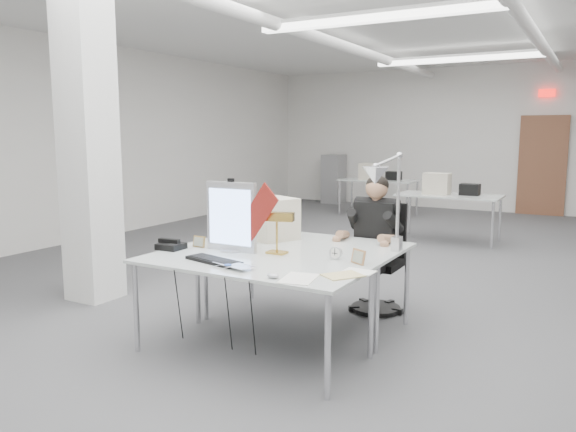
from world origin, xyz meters
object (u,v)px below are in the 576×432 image
object	(u,v)px
monitor	(231,217)
architect_lamp	(388,197)
office_chair	(377,253)
seated_person	(376,222)
desk_phone	(171,246)
bankers_lamp	(277,231)
desk_main	(251,263)
laptop	(228,267)
beige_monitor	(271,218)

from	to	relation	value
monitor	architect_lamp	distance (m)	1.30
office_chair	seated_person	bearing A→B (deg)	-91.07
seated_person	desk_phone	xyz separation A→B (m)	(-1.32, -1.41, -0.12)
bankers_lamp	desk_phone	xyz separation A→B (m)	(-0.88, -0.29, -0.16)
desk_main	architect_lamp	world-z (taller)	architect_lamp
laptop	desk_phone	xyz separation A→B (m)	(-0.83, 0.33, 0.01)
monitor	beige_monitor	size ratio (longest dim) A/B	1.43
architect_lamp	desk_main	bearing A→B (deg)	-149.05
desk_main	seated_person	xyz separation A→B (m)	(0.47, 1.47, 0.16)
laptop	architect_lamp	distance (m)	1.38
seated_person	desk_phone	size ratio (longest dim) A/B	4.58
desk_main	architect_lamp	size ratio (longest dim) A/B	1.89
architect_lamp	desk_phone	bearing A→B (deg)	-167.69
laptop	architect_lamp	bearing A→B (deg)	64.70
laptop	desk_main	bearing A→B (deg)	102.29
desk_phone	bankers_lamp	bearing A→B (deg)	16.86
architect_lamp	bankers_lamp	bearing A→B (deg)	-165.74
office_chair	desk_phone	world-z (taller)	office_chair
office_chair	monitor	size ratio (longest dim) A/B	2.02
monitor	desk_phone	size ratio (longest dim) A/B	2.81
seated_person	desk_phone	world-z (taller)	seated_person
seated_person	laptop	bearing A→B (deg)	-106.71
desk_phone	beige_monitor	xyz separation A→B (m)	(0.50, 0.83, 0.17)
office_chair	seated_person	world-z (taller)	seated_person
monitor	seated_person	bearing A→B (deg)	54.79
seated_person	beige_monitor	size ratio (longest dim) A/B	2.34
seated_person	architect_lamp	world-z (taller)	architect_lamp
office_chair	seated_person	distance (m)	0.32
bankers_lamp	beige_monitor	distance (m)	0.65
desk_phone	seated_person	bearing A→B (deg)	45.34
beige_monitor	laptop	bearing A→B (deg)	-50.67
seated_person	office_chair	bearing A→B (deg)	88.93
bankers_lamp	laptop	bearing A→B (deg)	-111.18
seated_person	laptop	world-z (taller)	seated_person
office_chair	beige_monitor	xyz separation A→B (m)	(-0.81, -0.63, 0.36)
architect_lamp	office_chair	bearing A→B (deg)	106.78
laptop	architect_lamp	world-z (taller)	architect_lamp
laptop	architect_lamp	xyz separation A→B (m)	(0.87, 0.97, 0.46)
seated_person	laptop	distance (m)	1.82
laptop	beige_monitor	xyz separation A→B (m)	(-0.33, 1.16, 0.18)
office_chair	desk_phone	bearing A→B (deg)	-133.12
office_chair	laptop	xyz separation A→B (m)	(-0.49, -1.79, 0.18)
desk_main	office_chair	bearing A→B (deg)	72.91
bankers_lamp	desk_phone	world-z (taller)	bankers_lamp
desk_main	seated_person	bearing A→B (deg)	72.36
office_chair	desk_phone	distance (m)	1.98
office_chair	architect_lamp	size ratio (longest dim) A/B	1.23
laptop	office_chair	bearing A→B (deg)	91.54
seated_person	bankers_lamp	world-z (taller)	seated_person
desk_main	beige_monitor	distance (m)	0.97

